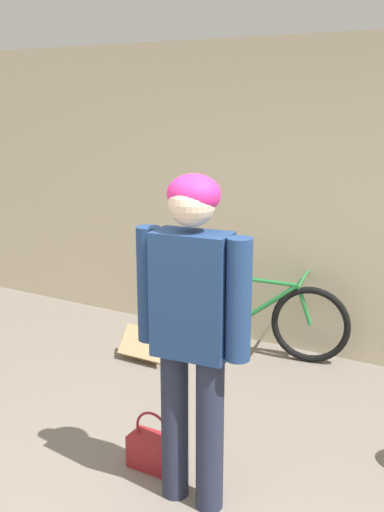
# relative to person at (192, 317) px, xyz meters

# --- Properties ---
(wall_back) EXTENTS (8.00, 0.07, 2.60)m
(wall_back) POSITION_rel_person_xyz_m (0.14, 2.25, 0.25)
(wall_back) COLOR beige
(wall_back) RESTS_ON ground_plane
(person) EXTENTS (0.63, 0.26, 1.77)m
(person) POSITION_rel_person_xyz_m (0.00, 0.00, 0.00)
(person) COLOR #23283D
(person) RESTS_ON ground_plane
(bicycle) EXTENTS (1.60, 0.46, 0.72)m
(bicycle) POSITION_rel_person_xyz_m (-0.51, 1.93, -0.71)
(bicycle) COLOR black
(bicycle) RESTS_ON ground_plane
(handbag) EXTENTS (0.28, 0.16, 0.36)m
(handbag) POSITION_rel_person_xyz_m (-0.35, 0.14, -0.94)
(handbag) COLOR maroon
(handbag) RESTS_ON ground_plane
(cardboard_box) EXTENTS (0.44, 0.57, 0.27)m
(cardboard_box) POSITION_rel_person_xyz_m (-1.22, 1.58, -0.96)
(cardboard_box) COLOR tan
(cardboard_box) RESTS_ON ground_plane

